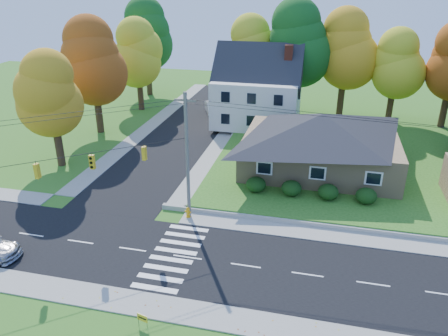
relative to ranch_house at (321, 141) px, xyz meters
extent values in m
plane|color=#3D7923|center=(-8.00, -16.00, -3.27)|extent=(120.00, 120.00, 0.00)
cube|color=black|center=(-8.00, -16.00, -3.26)|extent=(90.00, 8.00, 0.02)
cube|color=black|center=(-16.00, 10.00, -3.25)|extent=(8.00, 44.00, 0.02)
cube|color=#9C9A90|center=(-8.00, -11.00, -3.23)|extent=(90.00, 2.00, 0.08)
cube|color=#9C9A90|center=(-8.00, -21.00, -3.23)|extent=(90.00, 2.00, 0.08)
cube|color=#3D7923|center=(5.00, 5.00, -3.02)|extent=(30.00, 30.00, 0.50)
cube|color=tan|center=(0.00, 0.00, -1.17)|extent=(14.00, 10.00, 3.20)
pyramid|color=#26262B|center=(0.00, 0.00, 1.53)|extent=(14.60, 10.60, 2.20)
cube|color=silver|center=(-8.00, 12.00, 0.03)|extent=(10.00, 8.00, 5.60)
pyramid|color=#26262B|center=(-8.00, 12.00, 4.03)|extent=(10.40, 8.40, 2.40)
cube|color=brown|center=(-4.50, 12.00, 2.03)|extent=(0.90, 0.90, 9.60)
ellipsoid|color=#163A10|center=(-5.00, -6.20, -2.13)|extent=(1.70, 1.70, 1.27)
ellipsoid|color=#163A10|center=(-2.00, -6.20, -2.13)|extent=(1.70, 1.70, 1.27)
ellipsoid|color=#163A10|center=(1.00, -6.20, -2.13)|extent=(1.70, 1.70, 1.27)
ellipsoid|color=#163A10|center=(4.00, -6.20, -2.13)|extent=(1.70, 1.70, 1.27)
cylinder|color=#666059|center=(-9.50, -10.80, 1.73)|extent=(0.26, 0.26, 10.00)
cube|color=#666059|center=(-9.50, -10.80, 6.13)|extent=(1.60, 0.12, 0.12)
cube|color=gold|center=(-17.50, -17.20, 2.68)|extent=(0.26, 0.34, 1.00)
cube|color=gold|center=(-14.80, -15.05, 2.68)|extent=(0.34, 0.26, 1.00)
cube|color=gold|center=(-12.00, -12.80, 2.68)|extent=(0.26, 0.34, 1.00)
cylinder|color=black|center=(-16.00, -16.00, 3.33)|extent=(13.02, 10.43, 0.04)
cylinder|color=#3F2A19|center=(-10.00, 18.00, -0.07)|extent=(0.80, 0.80, 5.40)
sphere|color=gold|center=(-10.00, 18.00, 3.83)|extent=(6.72, 6.72, 6.72)
sphere|color=gold|center=(-10.00, 18.00, 5.51)|extent=(5.91, 5.91, 5.91)
sphere|color=gold|center=(-10.00, 18.00, 7.19)|extent=(5.11, 5.11, 5.11)
cylinder|color=#3F2A19|center=(-4.00, 17.00, 0.38)|extent=(0.86, 0.86, 6.30)
sphere|color=#19571C|center=(-4.00, 17.00, 4.93)|extent=(7.84, 7.84, 7.84)
sphere|color=#19571C|center=(-4.00, 17.00, 6.89)|extent=(6.90, 6.90, 6.90)
sphere|color=#19571C|center=(-4.00, 17.00, 8.85)|extent=(5.96, 5.96, 5.96)
cylinder|color=#3F2A19|center=(2.00, 18.00, 0.16)|extent=(0.83, 0.83, 5.85)
sphere|color=gold|center=(2.00, 18.00, 4.38)|extent=(7.28, 7.28, 7.28)
sphere|color=gold|center=(2.00, 18.00, 6.20)|extent=(6.41, 6.41, 6.41)
sphere|color=gold|center=(2.00, 18.00, 8.02)|extent=(5.53, 5.53, 5.53)
cylinder|color=#3F2A19|center=(8.00, 17.00, -0.29)|extent=(0.77, 0.77, 4.95)
sphere|color=gold|center=(8.00, 17.00, 3.28)|extent=(6.16, 6.16, 6.16)
sphere|color=gold|center=(8.00, 17.00, 4.82)|extent=(5.42, 5.42, 5.42)
sphere|color=gold|center=(8.00, 17.00, 6.36)|extent=(4.68, 4.68, 4.68)
cylinder|color=#3F2A19|center=(14.00, 16.00, -0.07)|extent=(0.80, 0.80, 5.40)
cylinder|color=#3F2A19|center=(-25.00, -4.00, -0.79)|extent=(0.77, 0.77, 4.95)
sphere|color=gold|center=(-25.00, -4.00, 2.78)|extent=(6.16, 6.16, 6.16)
sphere|color=gold|center=(-25.00, -4.00, 4.32)|extent=(5.42, 5.42, 5.42)
sphere|color=gold|center=(-25.00, -4.00, 5.86)|extent=(4.68, 4.68, 4.68)
cylinder|color=#3F2A19|center=(-26.00, 6.00, -0.34)|extent=(0.83, 0.83, 5.85)
sphere|color=#9E4913|center=(-26.00, 6.00, 3.88)|extent=(7.28, 7.28, 7.28)
sphere|color=#9E4913|center=(-26.00, 6.00, 5.70)|extent=(6.41, 6.41, 6.41)
sphere|color=#9E4913|center=(-26.00, 6.00, 7.52)|extent=(5.53, 5.53, 5.53)
cylinder|color=#3F2A19|center=(-25.00, 16.00, -0.57)|extent=(0.80, 0.80, 5.40)
sphere|color=gold|center=(-25.00, 16.00, 3.33)|extent=(6.72, 6.72, 6.72)
sphere|color=gold|center=(-25.00, 16.00, 5.01)|extent=(5.91, 5.91, 5.91)
sphere|color=gold|center=(-25.00, 16.00, 6.69)|extent=(5.11, 5.11, 5.11)
cylinder|color=#3F2A19|center=(-27.00, 24.00, -0.12)|extent=(0.86, 0.86, 6.30)
sphere|color=#19571C|center=(-27.00, 24.00, 4.43)|extent=(7.84, 7.84, 7.84)
sphere|color=#19571C|center=(-27.00, 24.00, 6.39)|extent=(6.90, 6.90, 6.90)
sphere|color=#19571C|center=(-27.00, 24.00, 8.35)|extent=(5.96, 5.96, 5.96)
imported|color=silver|center=(-14.81, 16.49, -2.48)|extent=(3.27, 4.89, 1.53)
cylinder|color=orange|center=(-9.56, -10.96, -3.21)|extent=(0.41, 0.41, 0.11)
cylinder|color=orange|center=(-9.56, -10.96, -2.87)|extent=(0.27, 0.27, 0.63)
sphere|color=orange|center=(-9.56, -10.96, -2.49)|extent=(0.30, 0.30, 0.30)
cylinder|color=orange|center=(-9.56, -10.96, -2.75)|extent=(0.53, 0.24, 0.14)
cylinder|color=black|center=(-8.66, -22.59, -2.99)|extent=(0.02, 0.02, 0.56)
cylinder|color=black|center=(-8.17, -22.59, -2.99)|extent=(0.02, 0.02, 0.56)
cube|color=yellow|center=(-8.42, -22.59, -2.65)|extent=(0.66, 0.20, 0.45)
camera|label=1|loc=(0.04, -39.16, 14.27)|focal=35.00mm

